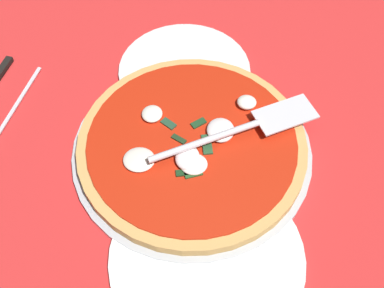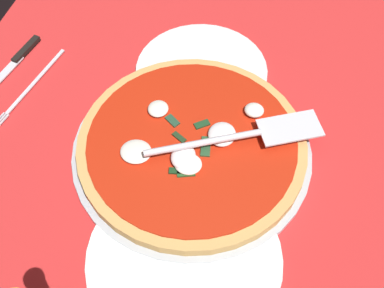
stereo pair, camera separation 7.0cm
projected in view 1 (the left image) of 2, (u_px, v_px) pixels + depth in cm
name	position (u px, v px, depth cm)	size (l,w,h in cm)	color
ground_plane	(219.00, 156.00, 72.37)	(93.50, 93.50, 0.80)	red
checker_pattern	(219.00, 154.00, 72.00)	(93.50, 93.50, 0.10)	silver
pizza_pan	(192.00, 150.00, 71.70)	(36.31, 36.31, 1.18)	#ADB5BE
dinner_plate_left	(207.00, 257.00, 62.05)	(25.97, 25.97, 1.00)	white
dinner_plate_right	(185.00, 70.00, 81.34)	(22.77, 22.77, 1.00)	white
pizza	(192.00, 144.00, 70.33)	(34.38, 34.38, 3.39)	tan
pizza_server	(241.00, 129.00, 68.60)	(14.65, 24.82, 1.00)	silver
place_setting_far	(2.00, 99.00, 77.78)	(22.83, 16.77, 1.40)	white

